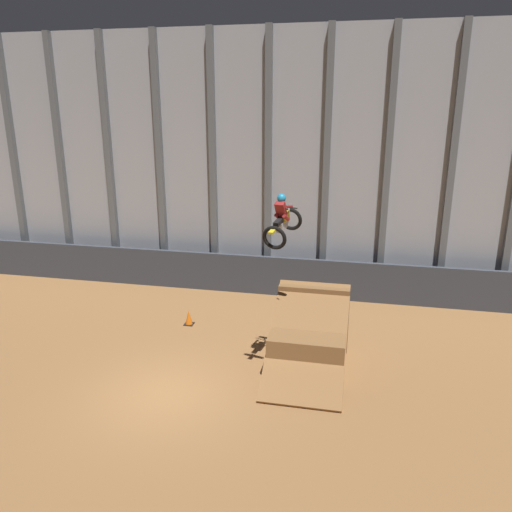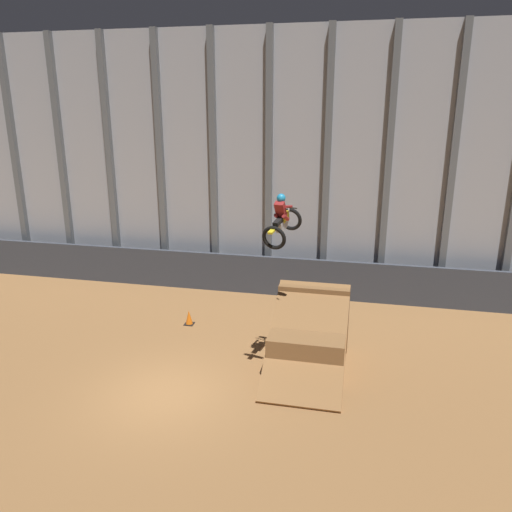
% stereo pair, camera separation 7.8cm
% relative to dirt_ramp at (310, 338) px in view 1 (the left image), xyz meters
% --- Properties ---
extents(ground_plane, '(60.00, 60.00, 0.00)m').
position_rel_dirt_ramp_xyz_m(ground_plane, '(-3.96, -2.94, -0.85)').
color(ground_plane, olive).
extents(arena_back_wall, '(32.00, 0.40, 11.45)m').
position_rel_dirt_ramp_xyz_m(arena_back_wall, '(-3.96, 6.75, 4.87)').
color(arena_back_wall, '#A3A8B2').
rests_on(arena_back_wall, ground_plane).
extents(lower_barrier, '(31.36, 0.20, 1.78)m').
position_rel_dirt_ramp_xyz_m(lower_barrier, '(-3.96, 5.84, 0.04)').
color(lower_barrier, '#383D47').
rests_on(lower_barrier, ground_plane).
extents(dirt_ramp, '(2.43, 4.17, 2.47)m').
position_rel_dirt_ramp_xyz_m(dirt_ramp, '(0.00, 0.00, 0.00)').
color(dirt_ramp, brown).
rests_on(dirt_ramp, ground_plane).
extents(rider_bike_solo, '(1.03, 1.88, 1.58)m').
position_rel_dirt_ramp_xyz_m(rider_bike_solo, '(-0.84, -0.89, 4.13)').
color(rider_bike_solo, black).
extents(traffic_cone_near_ramp, '(0.36, 0.36, 0.58)m').
position_rel_dirt_ramp_xyz_m(traffic_cone_near_ramp, '(-4.94, 1.94, -0.57)').
color(traffic_cone_near_ramp, black).
rests_on(traffic_cone_near_ramp, ground_plane).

